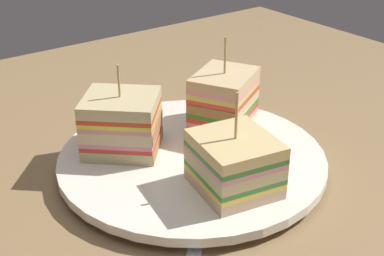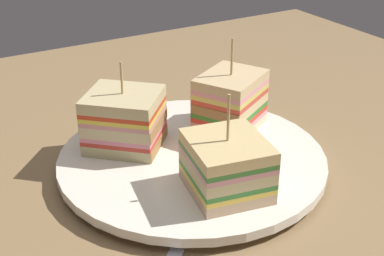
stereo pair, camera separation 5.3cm
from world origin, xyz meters
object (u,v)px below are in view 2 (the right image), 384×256
object	(u,v)px
sandwich_wedge_0	(125,120)
sandwich_wedge_1	(226,166)
sandwich_wedge_2	(230,102)
spoon	(175,252)
plate	(192,160)

from	to	relation	value
sandwich_wedge_0	sandwich_wedge_1	size ratio (longest dim) A/B	1.04
sandwich_wedge_0	sandwich_wedge_2	xyz separation A→B (cm)	(11.51, -2.18, 0.24)
sandwich_wedge_1	spoon	size ratio (longest dim) A/B	0.78
sandwich_wedge_0	sandwich_wedge_2	distance (cm)	11.71
plate	sandwich_wedge_2	distance (cm)	8.13
plate	spoon	distance (cm)	13.62
plate	spoon	bearing A→B (deg)	-126.06
sandwich_wedge_0	spoon	xyz separation A→B (cm)	(-3.03, -16.16, -4.20)
sandwich_wedge_2	spoon	size ratio (longest dim) A/B	0.85
plate	sandwich_wedge_0	xyz separation A→B (cm)	(-4.97, 5.16, 3.57)
plate	sandwich_wedge_1	size ratio (longest dim) A/B	2.87
plate	sandwich_wedge_0	world-z (taller)	sandwich_wedge_0
sandwich_wedge_0	spoon	distance (cm)	16.97
sandwich_wedge_1	plate	bearing A→B (deg)	5.65
sandwich_wedge_2	spoon	world-z (taller)	sandwich_wedge_2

